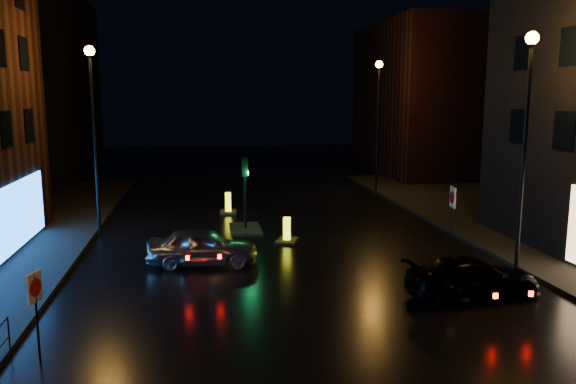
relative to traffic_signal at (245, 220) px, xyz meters
The scene contains 13 objects.
ground 14.06m from the traffic_signal, 85.10° to the right, with size 120.00×120.00×0.00m, color black.
building_far_left 26.50m from the traffic_signal, 125.18° to the left, with size 8.00×16.00×14.00m, color black.
building_far_right 24.83m from the traffic_signal, 48.01° to the left, with size 8.00×14.00×12.00m, color black.
street_lamp_lfar 8.32m from the traffic_signal, behind, with size 0.44×0.44×8.37m.
street_lamp_rnear 13.06m from the traffic_signal, 41.63° to the right, with size 0.44×0.44×8.37m.
street_lamp_rfar 13.06m from the traffic_signal, 41.63° to the left, with size 0.44×0.44×8.37m.
traffic_signal is the anchor object (origin of this frame).
silver_hatchback 5.61m from the traffic_signal, 111.40° to the right, with size 1.63×4.06×1.38m, color #9EA1A5.
dark_sedan 11.84m from the traffic_signal, 58.06° to the right, with size 1.74×4.28×1.24m, color black.
bollard_near 2.94m from the traffic_signal, 57.26° to the right, with size 1.23×1.46×1.09m.
bollard_far 4.09m from the traffic_signal, 98.14° to the left, with size 0.97×1.36×1.13m.
road_sign_left 13.89m from the traffic_signal, 115.64° to the right, with size 0.21×0.52×2.21m.
road_sign_right 9.43m from the traffic_signal, 29.44° to the right, with size 0.15×0.63×2.58m.
Camera 1 is at (-3.38, -11.75, 6.24)m, focal length 35.00 mm.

